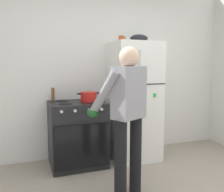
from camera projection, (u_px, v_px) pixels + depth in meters
The scene contains 8 objects.
kitchen_wall_back at pixel (101, 69), 3.84m from camera, with size 6.00×0.10×2.70m, color white.
refrigerator at pixel (133, 101), 3.68m from camera, with size 0.68×0.72×1.75m.
stove_range at pixel (77, 134), 3.43m from camera, with size 0.76×0.67×0.91m.
person_cook at pixel (126, 109), 2.55m from camera, with size 0.63×0.65×1.60m.
red_pot at pixel (89, 97), 3.38m from camera, with size 0.33×0.23×0.14m.
coffee_mug at pixel (122, 39), 3.56m from camera, with size 0.11×0.08×0.10m.
pepper_mill at pixel (53, 94), 3.46m from camera, with size 0.05×0.05×0.18m, color brown.
mixing_bowl at pixel (139, 39), 3.59m from camera, with size 0.26×0.26×0.12m, color black.
Camera 1 is at (-1.14, -1.75, 1.40)m, focal length 38.93 mm.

